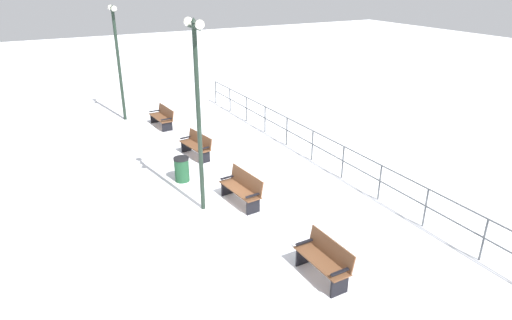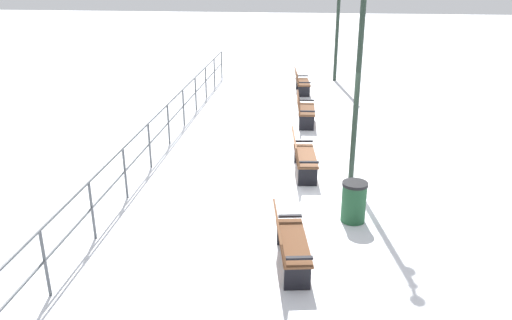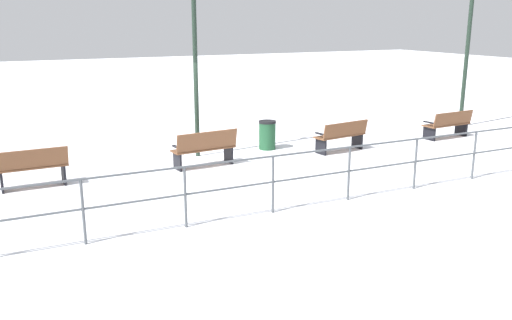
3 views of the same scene
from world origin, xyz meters
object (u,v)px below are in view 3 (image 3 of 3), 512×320
(lamppost_near, at_px, (469,34))
(trash_bin, at_px, (267,135))
(bench_nearest, at_px, (448,124))
(bench_fourth, at_px, (33,167))
(bench_second, at_px, (342,135))
(lamppost_middle, at_px, (194,28))
(bench_third, at_px, (205,148))

(lamppost_near, distance_m, trash_bin, 7.99)
(bench_nearest, distance_m, bench_fourth, 11.98)
(bench_fourth, bearing_deg, bench_second, -92.29)
(lamppost_middle, bearing_deg, bench_fourth, 105.57)
(bench_second, bearing_deg, lamppost_middle, 62.86)
(bench_fourth, relative_size, lamppost_middle, 0.28)
(bench_fourth, bearing_deg, bench_third, -91.19)
(bench_third, height_order, trash_bin, bench_third)
(bench_third, height_order, lamppost_near, lamppost_near)
(bench_fourth, height_order, lamppost_near, lamppost_near)
(bench_second, xyz_separation_m, lamppost_middle, (1.28, 3.78, 2.90))
(bench_nearest, distance_m, lamppost_near, 3.46)
(bench_fourth, height_order, lamppost_middle, lamppost_middle)
(bench_third, xyz_separation_m, lamppost_near, (1.15, -9.80, 2.63))
(bench_fourth, relative_size, lamppost_near, 0.30)
(bench_second, distance_m, lamppost_middle, 4.93)
(trash_bin, bearing_deg, bench_second, -124.56)
(bench_nearest, height_order, lamppost_middle, lamppost_middle)
(bench_second, xyz_separation_m, trash_bin, (1.18, 1.72, -0.05))
(trash_bin, bearing_deg, bench_fourth, 99.73)
(bench_nearest, relative_size, lamppost_near, 0.33)
(bench_nearest, height_order, lamppost_near, lamppost_near)
(bench_second, relative_size, bench_fourth, 1.09)
(bench_second, xyz_separation_m, bench_fourth, (0.11, 8.00, 0.02))
(bench_second, bearing_deg, bench_fourth, 80.86)
(lamppost_middle, bearing_deg, bench_second, -108.76)
(bench_second, distance_m, trash_bin, 2.09)
(bench_fourth, bearing_deg, bench_nearest, -91.83)
(bench_nearest, xyz_separation_m, bench_second, (-0.04, 3.99, 0.02))
(bench_fourth, bearing_deg, lamppost_middle, -75.96)
(bench_nearest, relative_size, bench_fourth, 1.11)
(lamppost_middle, bearing_deg, lamppost_near, -90.00)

